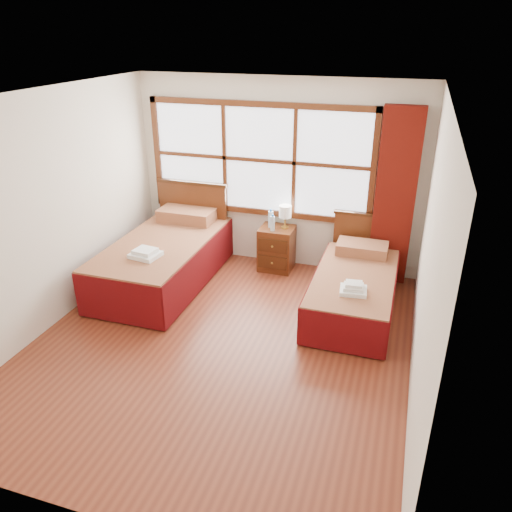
% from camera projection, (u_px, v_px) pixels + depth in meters
% --- Properties ---
extents(floor, '(4.50, 4.50, 0.00)m').
position_uv_depth(floor, '(220.00, 344.00, 5.47)').
color(floor, brown).
rests_on(floor, ground).
extents(ceiling, '(4.50, 4.50, 0.00)m').
position_uv_depth(ceiling, '(211.00, 97.00, 4.37)').
color(ceiling, white).
rests_on(ceiling, wall_back).
extents(wall_back, '(4.00, 0.00, 4.00)m').
position_uv_depth(wall_back, '(277.00, 175.00, 6.86)').
color(wall_back, silver).
rests_on(wall_back, floor).
extents(wall_left, '(0.00, 4.50, 4.50)m').
position_uv_depth(wall_left, '(47.00, 213.00, 5.47)').
color(wall_left, silver).
rests_on(wall_left, floor).
extents(wall_right, '(0.00, 4.50, 4.50)m').
position_uv_depth(wall_right, '(429.00, 261.00, 4.37)').
color(wall_right, silver).
rests_on(wall_right, floor).
extents(window, '(3.16, 0.06, 1.56)m').
position_uv_depth(window, '(259.00, 160.00, 6.81)').
color(window, white).
rests_on(window, wall_back).
extents(curtain, '(0.50, 0.16, 2.30)m').
position_uv_depth(curtain, '(395.00, 198.00, 6.36)').
color(curtain, '#5B1009').
rests_on(curtain, wall_back).
extents(bed_left, '(1.15, 2.24, 1.13)m').
position_uv_depth(bed_left, '(165.00, 257.00, 6.70)').
color(bed_left, '#3B1E0C').
rests_on(bed_left, floor).
extents(bed_right, '(0.95, 1.97, 0.92)m').
position_uv_depth(bed_right, '(354.00, 288.00, 6.03)').
color(bed_right, '#3B1E0C').
rests_on(bed_right, floor).
extents(nightstand, '(0.47, 0.46, 0.62)m').
position_uv_depth(nightstand, '(277.00, 248.00, 7.04)').
color(nightstand, '#572913').
rests_on(nightstand, floor).
extents(towels_left, '(0.38, 0.34, 0.10)m').
position_uv_depth(towels_left, '(145.00, 254.00, 6.08)').
color(towels_left, white).
rests_on(towels_left, bed_left).
extents(towels_right, '(0.32, 0.28, 0.12)m').
position_uv_depth(towels_right, '(353.00, 289.00, 5.49)').
color(towels_right, white).
rests_on(towels_right, bed_right).
extents(lamp, '(0.17, 0.17, 0.33)m').
position_uv_depth(lamp, '(285.00, 212.00, 6.81)').
color(lamp, gold).
rests_on(lamp, nightstand).
extents(bottle_near, '(0.07, 0.07, 0.26)m').
position_uv_depth(bottle_near, '(271.00, 219.00, 6.88)').
color(bottle_near, silver).
rests_on(bottle_near, nightstand).
extents(bottle_far, '(0.06, 0.06, 0.23)m').
position_uv_depth(bottle_far, '(273.00, 223.00, 6.77)').
color(bottle_far, silver).
rests_on(bottle_far, nightstand).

